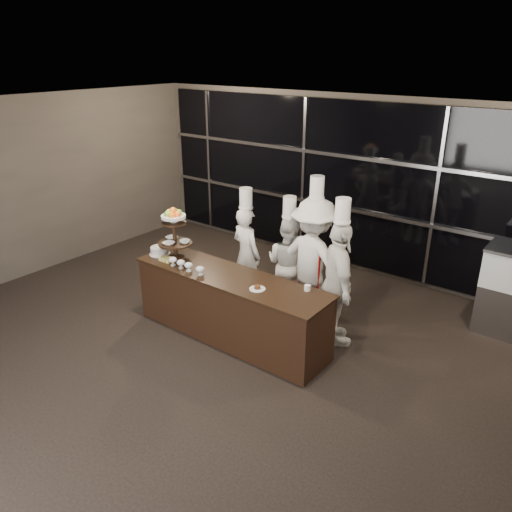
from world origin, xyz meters
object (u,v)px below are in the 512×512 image
Objects in this scene: chef_a at (246,253)px; chef_d at (338,283)px; layer_cake at (160,251)px; chef_b at (288,262)px; chef_c at (314,260)px; buffet_counter at (231,306)px; display_stand at (174,230)px.

chef_a is 0.90× the size of chef_d.
layer_cake is 0.17× the size of chef_b.
layer_cake is at bearing -148.59° from chef_c.
chef_b is 0.82× the size of chef_c.
chef_d is (0.58, -0.35, -0.05)m from chef_c.
chef_b is at bearing 40.88° from layer_cake.
chef_a is at bearing 55.06° from layer_cake.
display_stand is (-1.00, -0.00, 0.87)m from buffet_counter.
buffet_counter is 1.19m from chef_a.
layer_cake is 0.17× the size of chef_a.
chef_b is 1.14m from chef_d.
chef_b is at bearing 13.08° from chef_a.
chef_c is at bearing -8.54° from chef_b.
buffet_counter is at bearing -62.21° from chef_a.
chef_a is at bearing -166.92° from chef_b.
layer_cake is (-0.28, -0.05, -0.37)m from display_stand.
chef_c is (0.47, -0.07, 0.18)m from chef_b.
chef_c is at bearing 148.91° from chef_d.
chef_c reaches higher than chef_a.
display_stand reaches higher than buffet_counter.
chef_c is (0.60, 1.10, 0.45)m from buffet_counter.
chef_b is (1.13, 1.17, -0.60)m from display_stand.
buffet_counter is 1.21m from chef_b.
chef_a is 1.03× the size of chef_b.
layer_cake is 1.31m from chef_a.
chef_a is 0.68m from chef_b.
chef_c reaches higher than buffet_counter.
chef_c is (1.60, 1.10, -0.42)m from display_stand.
chef_b is 0.87× the size of chef_d.
buffet_counter is 1.33m from display_stand.
buffet_counter is 1.33m from chef_c.
buffet_counter is 1.42× the size of chef_d.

